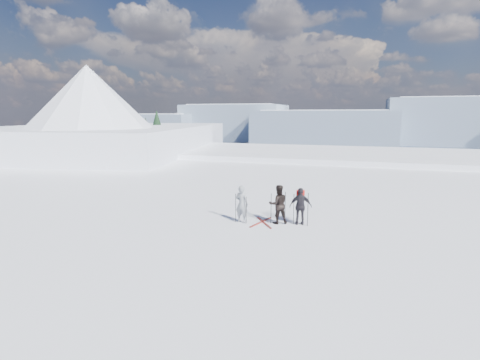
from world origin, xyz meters
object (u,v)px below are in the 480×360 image
(skier_dark, at_px, (278,204))
(skier_grey, at_px, (242,204))
(skis_loose, at_px, (262,222))
(skier_pack, at_px, (301,206))

(skier_dark, bearing_deg, skier_grey, -13.89)
(skier_grey, height_order, skis_loose, skier_grey)
(skier_pack, bearing_deg, skis_loose, -4.20)
(skier_grey, relative_size, skis_loose, 0.95)
(skier_grey, distance_m, skis_loose, 1.15)
(skier_pack, xyz_separation_m, skis_loose, (-1.55, -0.23, -0.75))
(skier_dark, xyz_separation_m, skier_pack, (0.91, 0.11, -0.04))
(skier_dark, bearing_deg, skis_loose, -14.66)
(skier_grey, bearing_deg, skier_dark, -154.62)
(skier_grey, height_order, skier_pack, skier_grey)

